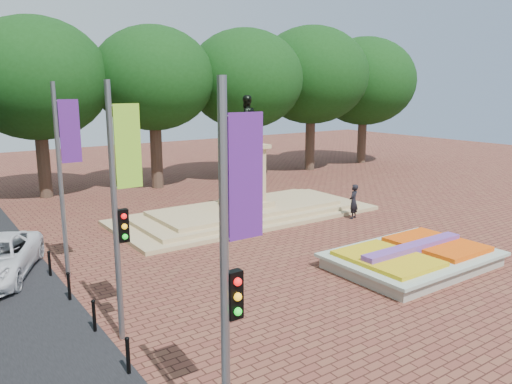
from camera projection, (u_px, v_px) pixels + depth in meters
ground at (356, 257)px, 20.33m from camera, size 90.00×90.00×0.00m
flower_bed at (413, 257)px, 19.23m from camera, size 6.30×4.30×0.91m
monument at (246, 201)px, 26.56m from camera, size 14.00×6.00×6.40m
tree_row_back at (194, 89)px, 34.69m from camera, size 44.80×8.80×10.43m
banner_poles at (123, 203)px, 12.83m from camera, size 0.88×11.17×7.00m
bollard_row at (110, 333)px, 13.01m from camera, size 0.12×13.12×0.98m
pedestrian at (353, 202)px, 26.18m from camera, size 0.79×0.67×1.84m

